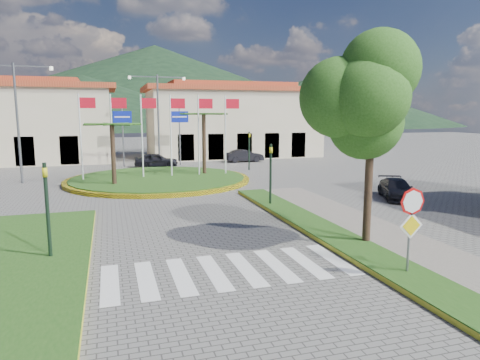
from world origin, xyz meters
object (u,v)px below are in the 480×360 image
object	(u,v)px
stop_sign	(411,217)
car_dark_a	(156,160)
roundabout_island	(159,179)
white_van	(57,157)
car_side_right	(397,189)
car_dark_b	(245,156)
deciduous_tree	(372,100)

from	to	relation	value
stop_sign	car_dark_a	world-z (taller)	stop_sign
roundabout_island	stop_sign	size ratio (longest dim) A/B	4.79
roundabout_island	white_van	bearing A→B (deg)	118.72
roundabout_island	car_side_right	distance (m)	15.68
stop_sign	car_dark_a	bearing A→B (deg)	98.52
car_dark_b	car_side_right	xyz separation A→B (m)	(2.55, -19.88, -0.06)
car_side_right	roundabout_island	bearing A→B (deg)	163.41
roundabout_island	car_dark_a	world-z (taller)	roundabout_island
deciduous_tree	car_side_right	distance (m)	10.55
deciduous_tree	car_side_right	xyz separation A→B (m)	(6.50, 6.90, -4.63)
stop_sign	car_side_right	world-z (taller)	stop_sign
stop_sign	white_van	bearing A→B (deg)	110.44
roundabout_island	car_dark_b	distance (m)	13.61
roundabout_island	deciduous_tree	bearing A→B (deg)	-72.09
roundabout_island	car_dark_b	world-z (taller)	roundabout_island
car_dark_a	car_side_right	bearing A→B (deg)	-142.89
stop_sign	car_side_right	distance (m)	12.28
car_dark_a	stop_sign	bearing A→B (deg)	-166.35
roundabout_island	car_side_right	size ratio (longest dim) A/B	3.38
deciduous_tree	car_dark_a	size ratio (longest dim) A/B	1.81
car_dark_b	car_side_right	bearing A→B (deg)	-171.23
car_dark_a	deciduous_tree	bearing A→B (deg)	-164.00
roundabout_island	car_side_right	bearing A→B (deg)	-40.09
car_dark_a	car_dark_b	size ratio (longest dim) A/B	1.02
white_van	car_side_right	bearing A→B (deg)	-134.18
stop_sign	deciduous_tree	distance (m)	4.59
roundabout_island	deciduous_tree	world-z (taller)	deciduous_tree
roundabout_island	stop_sign	bearing A→B (deg)	-76.27
car_dark_b	car_side_right	world-z (taller)	car_dark_b
deciduous_tree	white_van	distance (m)	34.77
stop_sign	deciduous_tree	world-z (taller)	deciduous_tree
deciduous_tree	car_dark_a	world-z (taller)	deciduous_tree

